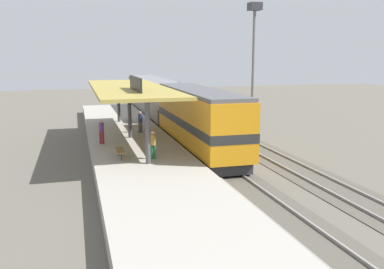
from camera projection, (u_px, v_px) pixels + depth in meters
The scene contains 12 objects.
ground_plane at pixel (214, 144), 33.29m from camera, with size 120.00×120.00×0.00m, color #5B564C.
track_near at pixel (189, 145), 32.75m from camera, with size 3.20×110.00×0.16m.
track_far at pixel (244, 142), 33.97m from camera, with size 3.20×110.00×0.16m.
platform at pixel (130, 143), 31.46m from camera, with size 6.00×44.00×0.90m, color #9E998E.
station_canopy at pixel (129, 89), 30.62m from camera, with size 5.20×18.00×4.70m.
platform_bench at pixel (120, 151), 25.00m from camera, with size 0.44×1.70×0.50m.
locomotive at pixel (199, 120), 29.93m from camera, with size 2.93×14.43×4.44m.
passenger_carriage_single at pixel (153, 97), 46.98m from camera, with size 2.90×20.00×4.24m.
light_mast at pixel (254, 40), 38.77m from camera, with size 1.10×1.10×11.70m.
person_waiting at pixel (101, 130), 28.90m from camera, with size 0.34×0.34×1.71m.
person_walking at pixel (153, 143), 24.71m from camera, with size 0.34×0.34×1.71m.
person_boarding at pixel (140, 121), 33.22m from camera, with size 0.34×0.34×1.71m.
Camera 1 is at (-8.40, -30.91, 6.94)m, focal length 39.18 mm.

